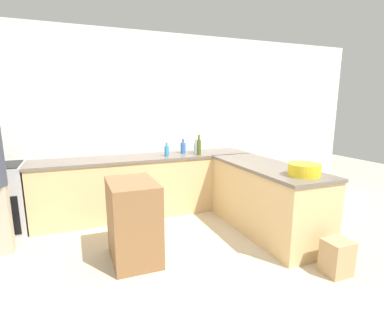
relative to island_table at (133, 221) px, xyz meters
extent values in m
plane|color=beige|center=(0.47, -0.41, -0.43)|extent=(14.00, 14.00, 0.00)
cube|color=white|center=(0.47, 1.67, 0.92)|extent=(8.00, 0.06, 2.70)
cube|color=#D6B27A|center=(0.47, 1.33, -0.01)|extent=(3.20, 0.63, 0.84)
cube|color=#6B6056|center=(0.47, 1.33, 0.43)|extent=(3.23, 0.66, 0.04)
cube|color=#D6B27A|center=(1.74, 0.11, -0.01)|extent=(0.66, 1.81, 0.84)
cube|color=#6B6056|center=(1.74, 0.11, 0.43)|extent=(0.69, 1.84, 0.04)
cube|color=brown|center=(0.00, 0.00, 0.00)|extent=(0.48, 0.69, 0.86)
cylinder|color=yellow|center=(1.76, -0.52, 0.52)|extent=(0.35, 0.35, 0.13)
cylinder|color=silver|center=(1.28, 1.36, 0.53)|extent=(0.08, 0.08, 0.15)
cylinder|color=silver|center=(1.28, 1.36, 0.64)|extent=(0.04, 0.04, 0.06)
cylinder|color=#386BB7|center=(1.07, 1.38, 0.53)|extent=(0.08, 0.08, 0.16)
cylinder|color=#386BB7|center=(1.07, 1.38, 0.64)|extent=(0.04, 0.04, 0.06)
cylinder|color=#338CBF|center=(0.75, 1.22, 0.52)|extent=(0.07, 0.07, 0.15)
cylinder|color=#338CBF|center=(0.75, 1.22, 0.62)|extent=(0.03, 0.03, 0.06)
cylinder|color=#475B1E|center=(1.25, 1.17, 0.56)|extent=(0.07, 0.07, 0.22)
cylinder|color=#475B1E|center=(1.25, 1.17, 0.71)|extent=(0.03, 0.03, 0.09)
cube|color=tan|center=(1.78, -1.03, -0.26)|extent=(0.25, 0.23, 0.35)
camera|label=1|loc=(-0.53, -2.99, 1.21)|focal=28.00mm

